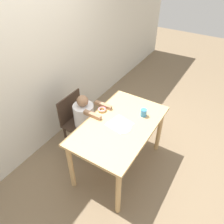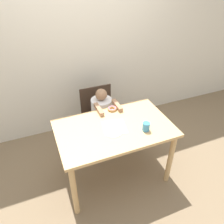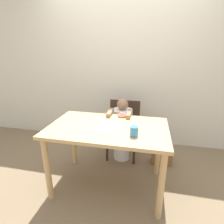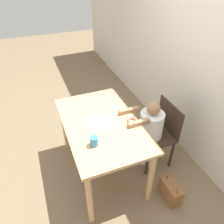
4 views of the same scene
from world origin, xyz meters
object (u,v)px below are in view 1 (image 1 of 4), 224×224
chair (79,121)px  donut (102,110)px  child_figure (85,124)px  cup (144,113)px  handbag (109,119)px

chair → donut: 0.51m
child_figure → cup: bearing=-73.3°
chair → donut: (0.04, -0.39, 0.33)m
chair → cup: bearing=-75.5°
handbag → cup: 1.06m
cup → handbag: bearing=64.5°
donut → cup: cup is taller
chair → child_figure: size_ratio=0.91×
chair → child_figure: (0.00, -0.12, -0.00)m
handbag → cup: (-0.35, -0.73, 0.69)m
chair → donut: bearing=-84.2°
handbag → chair: bearing=166.0°
chair → handbag: (0.57, -0.14, -0.33)m
handbag → cup: size_ratio=3.47×
donut → cup: (0.19, -0.49, 0.03)m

